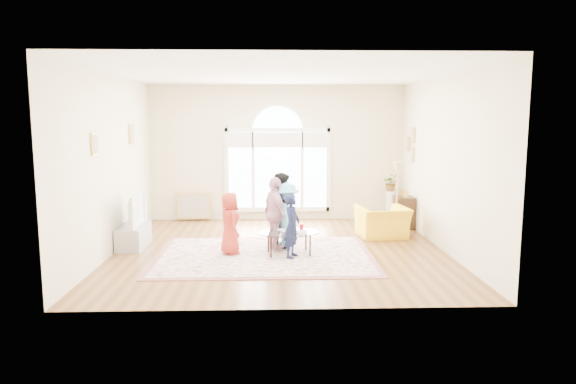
{
  "coord_description": "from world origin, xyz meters",
  "views": [
    {
      "loc": [
        -0.16,
        -9.23,
        2.38
      ],
      "look_at": [
        0.16,
        0.3,
        1.04
      ],
      "focal_mm": 32.0,
      "sensor_mm": 36.0,
      "label": 1
    }
  ],
  "objects_px": {
    "coffee_table": "(289,233)",
    "armchair": "(383,222)",
    "area_rug": "(264,255)",
    "television": "(133,210)",
    "tv_console": "(134,236)"
  },
  "relations": [
    {
      "from": "coffee_table",
      "to": "television",
      "type": "bearing_deg",
      "value": 160.02
    },
    {
      "from": "tv_console",
      "to": "coffee_table",
      "type": "distance_m",
      "value": 2.99
    },
    {
      "from": "area_rug",
      "to": "tv_console",
      "type": "relative_size",
      "value": 3.6
    },
    {
      "from": "tv_console",
      "to": "coffee_table",
      "type": "height_order",
      "value": "coffee_table"
    },
    {
      "from": "area_rug",
      "to": "coffee_table",
      "type": "relative_size",
      "value": 3.1
    },
    {
      "from": "area_rug",
      "to": "coffee_table",
      "type": "height_order",
      "value": "coffee_table"
    },
    {
      "from": "television",
      "to": "coffee_table",
      "type": "relative_size",
      "value": 0.88
    },
    {
      "from": "area_rug",
      "to": "armchair",
      "type": "height_order",
      "value": "armchair"
    },
    {
      "from": "tv_console",
      "to": "coffee_table",
      "type": "relative_size",
      "value": 0.86
    },
    {
      "from": "tv_console",
      "to": "coffee_table",
      "type": "bearing_deg",
      "value": -12.98
    },
    {
      "from": "area_rug",
      "to": "coffee_table",
      "type": "bearing_deg",
      "value": 3.48
    },
    {
      "from": "television",
      "to": "tv_console",
      "type": "bearing_deg",
      "value": 180.0
    },
    {
      "from": "tv_console",
      "to": "television",
      "type": "xyz_separation_m",
      "value": [
        0.01,
        0.0,
        0.51
      ]
    },
    {
      "from": "coffee_table",
      "to": "armchair",
      "type": "relative_size",
      "value": 1.2
    },
    {
      "from": "area_rug",
      "to": "television",
      "type": "bearing_deg",
      "value": 164.22
    }
  ]
}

